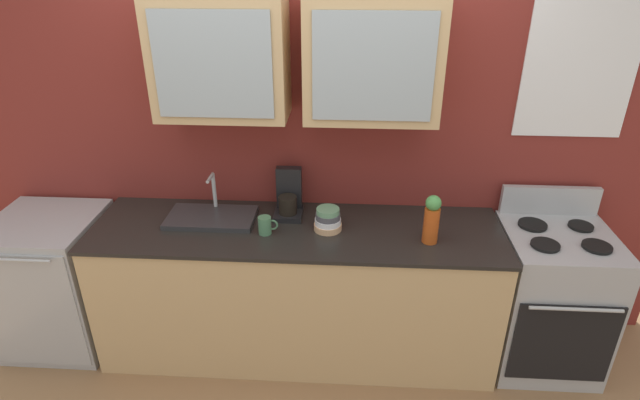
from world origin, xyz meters
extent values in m
plane|color=#936B47|center=(0.00, 0.00, 0.00)|extent=(10.00, 10.00, 0.00)
cube|color=maroon|center=(0.00, 0.39, 1.39)|extent=(4.66, 0.10, 2.77)
cube|color=tan|center=(-0.41, 0.17, 1.83)|extent=(0.72, 0.33, 0.64)
cube|color=#9EADB7|center=(-0.41, 0.00, 1.83)|extent=(0.61, 0.01, 0.55)
cube|color=tan|center=(0.41, 0.17, 1.83)|extent=(0.72, 0.33, 0.64)
cube|color=#9EADB7|center=(0.41, 0.00, 1.83)|extent=(0.61, 0.01, 0.55)
cube|color=white|center=(1.55, 0.33, 1.82)|extent=(0.61, 0.01, 0.88)
cube|color=tan|center=(0.00, 0.00, 0.43)|extent=(2.40, 0.65, 0.87)
cube|color=black|center=(0.00, 0.00, 0.88)|extent=(2.42, 0.68, 0.02)
cube|color=#ADAFB5|center=(1.53, 0.00, 0.44)|extent=(0.62, 0.61, 0.89)
cube|color=black|center=(1.53, -0.31, 0.37)|extent=(0.57, 0.01, 0.53)
cylinder|color=#ADAFB5|center=(1.53, -0.34, 0.64)|extent=(0.49, 0.02, 0.02)
cube|color=#ADAFB5|center=(1.53, 0.28, 0.98)|extent=(0.59, 0.04, 0.18)
cylinder|color=black|center=(1.39, -0.11, 0.90)|extent=(0.16, 0.16, 0.02)
cylinder|color=black|center=(1.67, -0.11, 0.90)|extent=(0.16, 0.16, 0.02)
cylinder|color=black|center=(1.39, 0.11, 0.90)|extent=(0.17, 0.17, 0.02)
cylinder|color=black|center=(1.67, 0.11, 0.90)|extent=(0.14, 0.14, 0.02)
cube|color=#2D2D30|center=(-0.52, 0.07, 0.90)|extent=(0.53, 0.30, 0.03)
cylinder|color=#ADAFB5|center=(-0.52, 0.19, 1.03)|extent=(0.02, 0.02, 0.22)
cylinder|color=#ADAFB5|center=(-0.52, 0.13, 1.14)|extent=(0.02, 0.12, 0.02)
cylinder|color=#E0AD7F|center=(0.19, 0.00, 0.91)|extent=(0.16, 0.16, 0.04)
cylinder|color=white|center=(0.19, 0.00, 0.94)|extent=(0.15, 0.15, 0.04)
cylinder|color=#4C4C54|center=(0.19, 0.00, 0.97)|extent=(0.14, 0.14, 0.05)
cylinder|color=#669972|center=(0.19, 0.00, 1.01)|extent=(0.13, 0.13, 0.04)
cylinder|color=#BF4C19|center=(0.76, -0.10, 0.99)|extent=(0.09, 0.09, 0.21)
sphere|color=#4C994C|center=(0.76, -0.10, 1.13)|extent=(0.09, 0.09, 0.09)
cylinder|color=#4C7F59|center=(-0.17, -0.07, 0.94)|extent=(0.07, 0.07, 0.10)
torus|color=#4C7F59|center=(-0.13, -0.07, 0.95)|extent=(0.06, 0.01, 0.06)
cube|color=#ADAFB5|center=(-1.55, 0.00, 0.44)|extent=(0.63, 0.62, 0.89)
cube|color=#ADAFB5|center=(-1.55, -0.32, 0.44)|extent=(0.59, 0.01, 0.80)
cylinder|color=#ADAFB5|center=(-1.55, -0.34, 0.83)|extent=(0.47, 0.02, 0.02)
cube|color=black|center=(-0.06, 0.15, 0.90)|extent=(0.17, 0.20, 0.03)
cylinder|color=black|center=(-0.06, 0.13, 0.97)|extent=(0.11, 0.11, 0.11)
cube|color=black|center=(-0.06, 0.22, 1.05)|extent=(0.15, 0.06, 0.26)
camera|label=1|loc=(0.30, -2.60, 2.40)|focal=28.85mm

